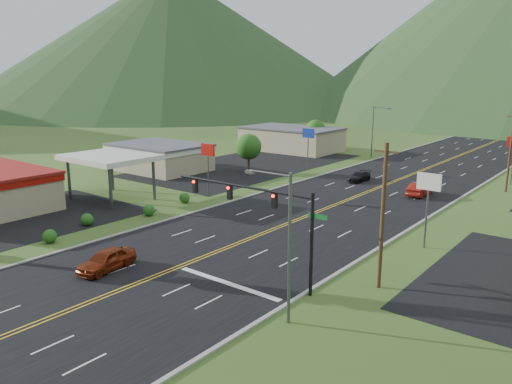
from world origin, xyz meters
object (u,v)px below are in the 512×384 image
Objects in this scene: gas_canopy at (110,158)px; car_dark_mid at (359,177)px; streetlight_west at (374,128)px; car_red_near at (107,260)px; car_red_far at (420,189)px; traffic_signal at (262,208)px; streetlight_east at (285,238)px.

car_dark_mid is (18.11, 27.28, -4.23)m from gas_canopy.
car_dark_mid is (7.79, -20.72, -4.54)m from streetlight_west.
car_red_far is at bearing 69.34° from car_red_near.
traffic_signal is 1.31× the size of gas_canopy.
car_dark_mid is at bearing -69.39° from streetlight_west.
traffic_signal is 29.59m from gas_canopy.
car_red_near is 39.10m from car_red_far.
gas_canopy is (-28.48, 8.00, -0.46)m from traffic_signal.
traffic_signal is 37.07m from car_dark_mid.
streetlight_east reaches higher than traffic_signal.
streetlight_west is 62.43m from car_red_near.
car_red_near is at bearing -173.26° from streetlight_east.
traffic_signal reaches higher than car_dark_mid.
streetlight_west is (-22.86, 60.00, 0.00)m from streetlight_east.
streetlight_west is (-18.16, 56.00, -0.15)m from traffic_signal.
streetlight_east is 1.91× the size of car_red_near.
streetlight_east is 0.90× the size of gas_canopy.
gas_canopy is 2.12× the size of car_red_near.
car_dark_mid is at bearing 83.71° from car_red_near.
car_red_far is at bearing 98.42° from streetlight_east.
car_dark_mid is 10.21m from car_red_far.
gas_canopy is at bearing 40.69° from car_red_far.
streetlight_west is 1.83× the size of car_red_far.
gas_canopy is at bearing -102.13° from streetlight_west.
car_red_far is at bearing 40.95° from gas_canopy.
car_red_near is (-10.21, -5.76, -4.53)m from traffic_signal.
streetlight_east is at bearing -68.21° from car_dark_mid.
traffic_signal is 1.46× the size of streetlight_west.
traffic_signal reaches higher than car_red_near.
streetlight_west reaches higher than car_red_near.
car_dark_mid is (-15.07, 39.28, -4.54)m from streetlight_east.
streetlight_east is 64.21m from streetlight_west.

